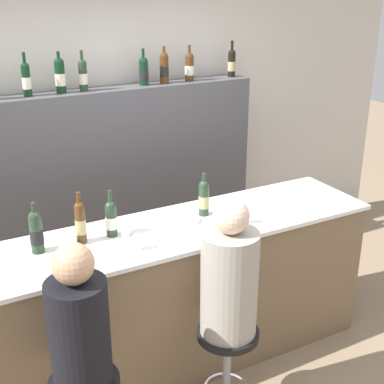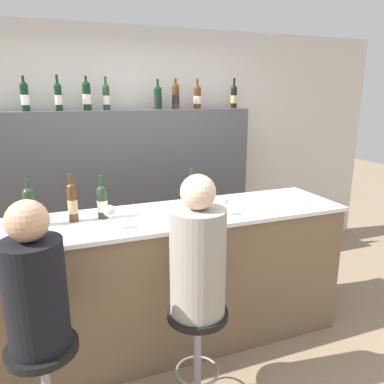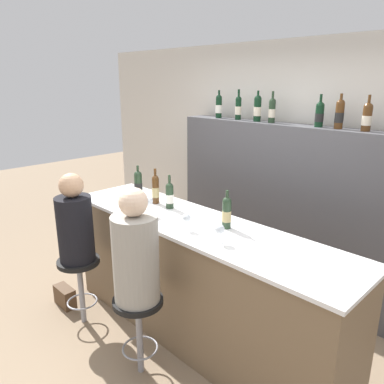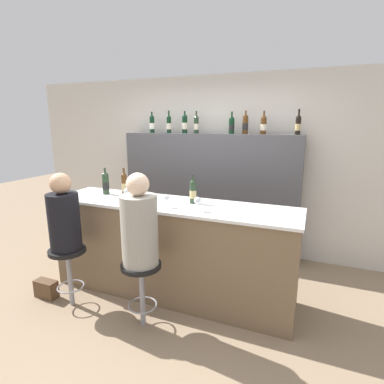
{
  "view_description": "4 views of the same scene",
  "coord_description": "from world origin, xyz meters",
  "px_view_note": "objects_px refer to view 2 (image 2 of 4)",
  "views": [
    {
      "loc": [
        -1.45,
        -2.53,
        2.6
      ],
      "look_at": [
        0.09,
        0.32,
        1.31
      ],
      "focal_mm": 50.0,
      "sensor_mm": 36.0,
      "label": 1
    },
    {
      "loc": [
        -0.76,
        -2.17,
        1.93
      ],
      "look_at": [
        0.22,
        0.36,
        1.21
      ],
      "focal_mm": 35.0,
      "sensor_mm": 36.0,
      "label": 2
    },
    {
      "loc": [
        2.0,
        -1.71,
        2.19
      ],
      "look_at": [
        0.01,
        0.25,
        1.36
      ],
      "focal_mm": 35.0,
      "sensor_mm": 36.0,
      "label": 3
    },
    {
      "loc": [
        1.4,
        -2.49,
        1.92
      ],
      "look_at": [
        0.24,
        0.37,
        1.21
      ],
      "focal_mm": 28.0,
      "sensor_mm": 36.0,
      "label": 4
    }
  ],
  "objects_px": {
    "wine_glass_0": "(110,212)",
    "wine_bottle_counter_1": "(72,202)",
    "wine_glass_1": "(179,208)",
    "bar_stool_right": "(197,331)",
    "wine_bottle_counter_2": "(102,201)",
    "wine_bottle_backbar_4": "(158,97)",
    "wine_bottle_backbar_1": "(58,96)",
    "wine_bottle_counter_3": "(191,192)",
    "wine_bottle_backbar_0": "(25,96)",
    "wine_bottle_backbar_5": "(176,96)",
    "wine_bottle_counter_0": "(30,207)",
    "wine_bottle_backbar_7": "(234,96)",
    "wine_bottle_backbar_6": "(197,97)",
    "bar_stool_left": "(44,367)",
    "guest_seated_right": "(197,255)",
    "wine_glass_2": "(223,202)",
    "guest_seated_left": "(35,285)",
    "wine_bottle_backbar_2": "(87,96)",
    "wine_bottle_backbar_3": "(106,97)"
  },
  "relations": [
    {
      "from": "wine_glass_1",
      "to": "bar_stool_right",
      "type": "height_order",
      "value": "wine_glass_1"
    },
    {
      "from": "wine_bottle_backbar_4",
      "to": "wine_bottle_backbar_1",
      "type": "bearing_deg",
      "value": 180.0
    },
    {
      "from": "bar_stool_left",
      "to": "guest_seated_right",
      "type": "relative_size",
      "value": 0.76
    },
    {
      "from": "wine_bottle_backbar_1",
      "to": "wine_bottle_backbar_4",
      "type": "relative_size",
      "value": 1.09
    },
    {
      "from": "guest_seated_left",
      "to": "bar_stool_right",
      "type": "distance_m",
      "value": 1.01
    },
    {
      "from": "wine_bottle_counter_3",
      "to": "wine_bottle_backbar_4",
      "type": "bearing_deg",
      "value": 85.55
    },
    {
      "from": "wine_glass_2",
      "to": "guest_seated_right",
      "type": "distance_m",
      "value": 0.62
    },
    {
      "from": "wine_bottle_counter_0",
      "to": "wine_bottle_backbar_2",
      "type": "xyz_separation_m",
      "value": [
        0.54,
        1.19,
        0.7
      ]
    },
    {
      "from": "wine_bottle_backbar_5",
      "to": "wine_glass_1",
      "type": "relative_size",
      "value": 2.3
    },
    {
      "from": "wine_bottle_backbar_6",
      "to": "wine_bottle_backbar_7",
      "type": "relative_size",
      "value": 0.96
    },
    {
      "from": "bar_stool_left",
      "to": "guest_seated_right",
      "type": "bearing_deg",
      "value": 0.0
    },
    {
      "from": "wine_bottle_counter_0",
      "to": "wine_bottle_backbar_6",
      "type": "height_order",
      "value": "wine_bottle_backbar_6"
    },
    {
      "from": "wine_bottle_backbar_0",
      "to": "wine_bottle_backbar_1",
      "type": "xyz_separation_m",
      "value": [
        0.29,
        0.0,
        -0.0
      ]
    },
    {
      "from": "wine_bottle_counter_1",
      "to": "bar_stool_right",
      "type": "height_order",
      "value": "wine_bottle_counter_1"
    },
    {
      "from": "wine_bottle_backbar_6",
      "to": "bar_stool_right",
      "type": "bearing_deg",
      "value": -111.76
    },
    {
      "from": "wine_bottle_backbar_3",
      "to": "wine_glass_1",
      "type": "bearing_deg",
      "value": -80.67
    },
    {
      "from": "guest_seated_right",
      "to": "wine_bottle_counter_1",
      "type": "bearing_deg",
      "value": 131.81
    },
    {
      "from": "wine_bottle_counter_0",
      "to": "bar_stool_right",
      "type": "distance_m",
      "value": 1.35
    },
    {
      "from": "wine_bottle_backbar_4",
      "to": "wine_bottle_backbar_6",
      "type": "height_order",
      "value": "wine_bottle_backbar_6"
    },
    {
      "from": "wine_bottle_counter_2",
      "to": "wine_bottle_backbar_6",
      "type": "height_order",
      "value": "wine_bottle_backbar_6"
    },
    {
      "from": "wine_bottle_backbar_2",
      "to": "wine_glass_1",
      "type": "height_order",
      "value": "wine_bottle_backbar_2"
    },
    {
      "from": "wine_bottle_counter_1",
      "to": "wine_bottle_counter_3",
      "type": "bearing_deg",
      "value": 0.0
    },
    {
      "from": "wine_bottle_backbar_0",
      "to": "wine_bottle_backbar_5",
      "type": "relative_size",
      "value": 1.01
    },
    {
      "from": "wine_glass_0",
      "to": "wine_bottle_backbar_6",
      "type": "bearing_deg",
      "value": 50.55
    },
    {
      "from": "wine_bottle_counter_0",
      "to": "bar_stool_right",
      "type": "relative_size",
      "value": 0.5
    },
    {
      "from": "wine_bottle_counter_2",
      "to": "wine_bottle_backbar_0",
      "type": "distance_m",
      "value": 1.46
    },
    {
      "from": "wine_bottle_backbar_0",
      "to": "wine_bottle_backbar_7",
      "type": "height_order",
      "value": "wine_bottle_backbar_7"
    },
    {
      "from": "wine_glass_0",
      "to": "wine_bottle_counter_2",
      "type": "bearing_deg",
      "value": 92.62
    },
    {
      "from": "wine_bottle_backbar_4",
      "to": "wine_bottle_backbar_5",
      "type": "bearing_deg",
      "value": 0.0
    },
    {
      "from": "wine_bottle_backbar_6",
      "to": "bar_stool_left",
      "type": "bearing_deg",
      "value": -130.88
    },
    {
      "from": "wine_bottle_backbar_5",
      "to": "guest_seated_right",
      "type": "distance_m",
      "value": 2.16
    },
    {
      "from": "wine_bottle_backbar_1",
      "to": "wine_bottle_backbar_7",
      "type": "height_order",
      "value": "wine_bottle_backbar_1"
    },
    {
      "from": "wine_bottle_counter_0",
      "to": "wine_bottle_backbar_4",
      "type": "xyz_separation_m",
      "value": [
        1.24,
        1.19,
        0.68
      ]
    },
    {
      "from": "wine_bottle_counter_1",
      "to": "wine_bottle_counter_3",
      "type": "distance_m",
      "value": 0.87
    },
    {
      "from": "wine_bottle_counter_1",
      "to": "wine_bottle_backbar_4",
      "type": "xyz_separation_m",
      "value": [
        0.97,
        1.19,
        0.68
      ]
    },
    {
      "from": "wine_bottle_backbar_0",
      "to": "wine_glass_1",
      "type": "distance_m",
      "value": 1.88
    },
    {
      "from": "wine_bottle_backbar_6",
      "to": "wine_bottle_backbar_1",
      "type": "bearing_deg",
      "value": 180.0
    },
    {
      "from": "wine_glass_0",
      "to": "wine_bottle_counter_1",
      "type": "bearing_deg",
      "value": 129.75
    },
    {
      "from": "wine_bottle_backbar_0",
      "to": "bar_stool_left",
      "type": "distance_m",
      "value": 2.36
    },
    {
      "from": "wine_bottle_counter_1",
      "to": "wine_glass_0",
      "type": "bearing_deg",
      "value": -50.25
    },
    {
      "from": "wine_bottle_backbar_6",
      "to": "wine_bottle_backbar_7",
      "type": "xyz_separation_m",
      "value": [
        0.43,
        0.0,
        0.0
      ]
    },
    {
      "from": "wine_bottle_counter_0",
      "to": "bar_stool_left",
      "type": "bearing_deg",
      "value": -88.32
    },
    {
      "from": "wine_bottle_backbar_3",
      "to": "guest_seated_right",
      "type": "distance_m",
      "value": 2.11
    },
    {
      "from": "wine_bottle_counter_1",
      "to": "wine_bottle_backbar_5",
      "type": "height_order",
      "value": "wine_bottle_backbar_5"
    },
    {
      "from": "wine_bottle_backbar_7",
      "to": "wine_glass_0",
      "type": "relative_size",
      "value": 1.93
    },
    {
      "from": "wine_glass_2",
      "to": "wine_bottle_backbar_0",
      "type": "bearing_deg",
      "value": 132.05
    },
    {
      "from": "wine_bottle_backbar_0",
      "to": "wine_bottle_backbar_7",
      "type": "distance_m",
      "value": 2.11
    },
    {
      "from": "wine_bottle_counter_0",
      "to": "wine_bottle_backbar_6",
      "type": "distance_m",
      "value": 2.16
    },
    {
      "from": "wine_glass_0",
      "to": "wine_bottle_counter_3",
      "type": "bearing_deg",
      "value": 20.93
    },
    {
      "from": "wine_bottle_counter_2",
      "to": "guest_seated_left",
      "type": "relative_size",
      "value": 0.39
    }
  ]
}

